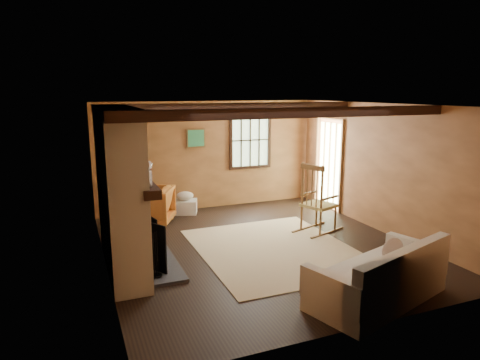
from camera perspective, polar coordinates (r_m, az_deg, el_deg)
name	(u,v)px	position (r m, az deg, el deg)	size (l,w,h in m)	color
ground	(259,247)	(7.41, 2.55, -8.90)	(5.50, 5.50, 0.00)	black
room_envelope	(265,150)	(7.32, 3.41, 4.06)	(5.02, 5.52, 2.44)	#AE693D
fireplace	(122,196)	(6.52, -15.49, -2.10)	(1.02, 2.30, 2.40)	#AB5B42
rug	(275,249)	(7.32, 4.65, -9.16)	(2.50, 3.00, 0.01)	tan
rocking_chair	(317,203)	(8.16, 10.27, -3.04)	(1.06, 0.78, 1.32)	tan
sofa	(381,280)	(5.81, 18.32, -12.57)	(2.11, 1.40, 0.79)	silver
firewood_pile	(131,215)	(9.11, -14.37, -4.55)	(0.60, 0.11, 0.22)	brown
laundry_basket	(185,207)	(9.37, -7.33, -3.56)	(0.50, 0.38, 0.30)	white
basket_pillow	(185,196)	(9.31, -7.37, -2.11)	(0.38, 0.30, 0.19)	silver
armchair	(151,206)	(8.71, -11.77, -3.37)	(0.80, 0.83, 0.75)	#BF6026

